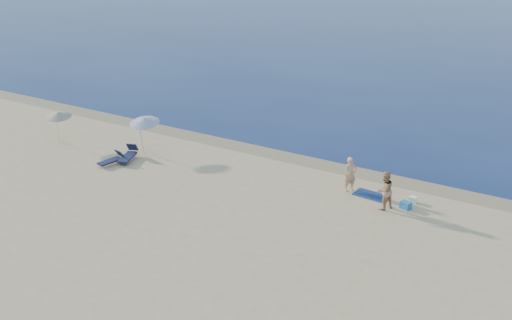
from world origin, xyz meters
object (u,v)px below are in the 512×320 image
at_px(person_left, 350,174).
at_px(umbrella_near, 144,121).
at_px(person_right, 385,190).
at_px(blue_cooler, 406,205).

height_order(person_left, umbrella_near, umbrella_near).
relative_size(person_right, umbrella_near, 0.85).
bearing_deg(umbrella_near, person_left, -5.91).
xyz_separation_m(person_right, blue_cooler, (0.91, 0.55, -0.77)).
xyz_separation_m(person_left, umbrella_near, (-12.12, -1.05, 0.99)).
bearing_deg(person_right, blue_cooler, 148.92).
bearing_deg(person_left, person_right, -73.71).
bearing_deg(person_left, umbrella_near, 136.59).
distance_m(person_left, person_right, 2.36).
xyz_separation_m(blue_cooler, umbrella_near, (-15.16, -0.59, 1.71)).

